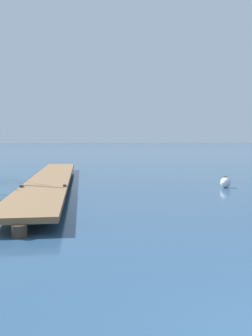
% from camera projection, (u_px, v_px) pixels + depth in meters
% --- Properties ---
extents(floating_dock, '(2.64, 18.14, 0.53)m').
position_uv_depth(floating_dock, '(51.00, 179.00, 16.97)').
color(floating_dock, brown).
rests_on(floating_dock, ground).
extents(mooring_buoy, '(0.48, 0.48, 0.55)m').
position_uv_depth(mooring_buoy, '(225.00, 183.00, 16.47)').
color(mooring_buoy, silver).
rests_on(mooring_buoy, ground).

